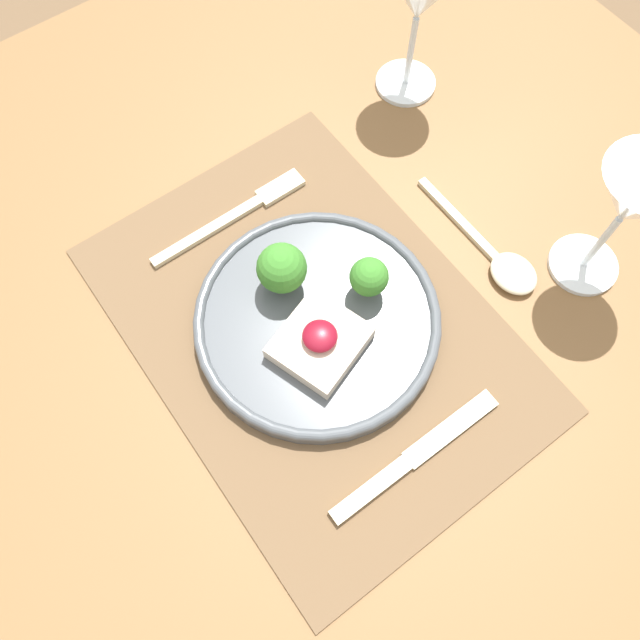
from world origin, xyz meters
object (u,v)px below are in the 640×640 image
object	(u,v)px
dinner_plate	(319,319)
fork	(240,212)
knife	(405,464)
spoon	(504,264)
wine_glass_near	(632,203)

from	to	relation	value
dinner_plate	fork	bearing A→B (deg)	176.71
dinner_plate	knife	xyz separation A→B (m)	(0.17, -0.02, -0.01)
dinner_plate	spoon	world-z (taller)	dinner_plate
spoon	wine_glass_near	distance (m)	0.15
knife	spoon	world-z (taller)	spoon
fork	wine_glass_near	distance (m)	0.42
knife	spoon	xyz separation A→B (m)	(-0.11, 0.23, 0.00)
fork	spoon	world-z (taller)	spoon
fork	wine_glass_near	bearing A→B (deg)	46.60
dinner_plate	spoon	xyz separation A→B (m)	(0.06, 0.21, -0.01)
spoon	wine_glass_near	world-z (taller)	wine_glass_near
spoon	wine_glass_near	size ratio (longest dim) A/B	1.12
spoon	wine_glass_near	bearing A→B (deg)	59.25
fork	spoon	bearing A→B (deg)	43.45
spoon	knife	bearing A→B (deg)	-60.54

